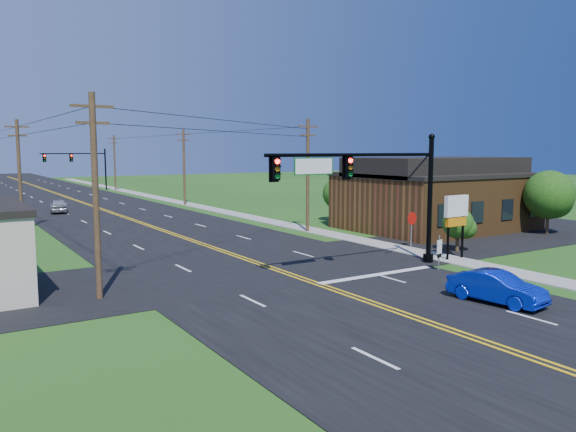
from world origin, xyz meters
TOP-DOWN VIEW (x-y plane):
  - ground at (0.00, 0.00)m, footprint 260.00×260.00m
  - road_main at (0.00, 50.00)m, footprint 16.00×220.00m
  - road_cross at (0.00, 12.00)m, footprint 70.00×10.00m
  - sidewalk at (10.50, 40.00)m, footprint 2.00×160.00m
  - signal_mast_main at (4.34, 8.00)m, footprint 11.30×0.60m
  - signal_mast_far at (4.44, 80.00)m, footprint 10.98×0.60m
  - brick_building at (20.00, 18.00)m, footprint 14.20×11.20m
  - utility_pole_left_a at (-9.50, 10.00)m, footprint 1.80×0.28m
  - utility_pole_left_b at (-9.50, 35.00)m, footprint 1.80×0.28m
  - utility_pole_right_a at (9.80, 22.00)m, footprint 1.80×0.28m
  - utility_pole_right_b at (9.80, 48.00)m, footprint 1.80×0.28m
  - utility_pole_right_c at (9.80, 78.00)m, footprint 1.80×0.28m
  - tree_right_front at (25.00, 11.00)m, footprint 3.80×3.80m
  - tree_right_back at (16.00, 26.00)m, footprint 3.00×3.00m
  - shrub_corner at (13.00, 9.50)m, footprint 2.00×2.00m
  - blue_car at (4.68, 0.14)m, footprint 2.03×4.28m
  - distant_car at (-4.51, 47.31)m, footprint 2.27×4.41m
  - route_sign at (7.50, 5.98)m, footprint 0.49×0.15m
  - stop_sign at (11.37, 11.98)m, footprint 0.88×0.14m
  - pylon_sign at (10.79, 7.76)m, footprint 1.90×0.36m

SIDE VIEW (x-z plane):
  - ground at x=0.00m, z-range 0.00..0.00m
  - road_main at x=0.00m, z-range 0.00..0.04m
  - road_cross at x=0.00m, z-range 0.00..0.04m
  - sidewalk at x=10.50m, z-range 0.00..0.08m
  - blue_car at x=4.68m, z-range 0.00..1.36m
  - distant_car at x=-4.51m, z-range 0.00..1.44m
  - route_sign at x=7.50m, z-range 0.16..2.16m
  - stop_sign at x=11.37m, z-range 0.54..3.01m
  - shrub_corner at x=13.00m, z-range 0.42..3.28m
  - brick_building at x=20.00m, z-range 0.00..4.70m
  - tree_right_back at x=16.00m, z-range 0.55..4.65m
  - pylon_sign at x=10.79m, z-range 0.89..4.77m
  - tree_right_front at x=25.00m, z-range 0.60..5.60m
  - signal_mast_far at x=4.44m, z-range 0.81..8.29m
  - utility_pole_left_a at x=-9.50m, z-range 0.22..9.22m
  - utility_pole_left_b at x=-9.50m, z-range 0.22..9.22m
  - utility_pole_right_a at x=9.80m, z-range 0.22..9.22m
  - utility_pole_right_b at x=9.80m, z-range 0.22..9.22m
  - utility_pole_right_c at x=9.80m, z-range 0.22..9.22m
  - signal_mast_main at x=4.34m, z-range 1.01..8.49m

